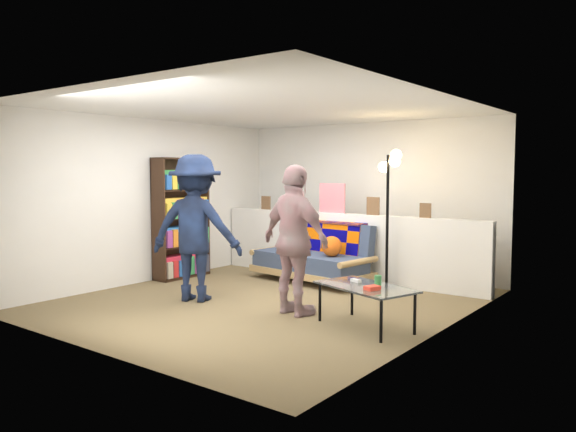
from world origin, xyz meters
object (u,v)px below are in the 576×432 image
object	(u,v)px
coffee_table	(366,289)
person_left	(196,228)
bookshelf	(181,222)
floor_lamp	(390,191)
futon_sofa	(315,257)
person_right	(295,240)

from	to	relation	value
coffee_table	person_left	distance (m)	2.40
bookshelf	floor_lamp	xyz separation A→B (m)	(2.96, 1.13, 0.51)
coffee_table	floor_lamp	xyz separation A→B (m)	(-0.70, 1.90, 0.96)
futon_sofa	bookshelf	size ratio (longest dim) A/B	1.05
futon_sofa	person_left	xyz separation A→B (m)	(-0.49, -1.94, 0.55)
futon_sofa	person_left	world-z (taller)	person_left
futon_sofa	floor_lamp	bearing A→B (deg)	6.84
floor_lamp	person_left	xyz separation A→B (m)	(-1.64, -2.08, -0.45)
person_right	bookshelf	bearing A→B (deg)	-3.45
bookshelf	person_left	size ratio (longest dim) A/B	1.00
futon_sofa	person_right	distance (m)	2.06
coffee_table	person_right	xyz separation A→B (m)	(-0.91, -0.01, 0.44)
bookshelf	floor_lamp	size ratio (longest dim) A/B	0.95
person_left	person_right	bearing A→B (deg)	163.69
coffee_table	floor_lamp	distance (m)	2.24
bookshelf	person_right	distance (m)	2.85
futon_sofa	coffee_table	size ratio (longest dim) A/B	1.63
bookshelf	coffee_table	xyz separation A→B (m)	(3.65, -0.77, -0.44)
floor_lamp	person_right	bearing A→B (deg)	-96.31
bookshelf	floor_lamp	world-z (taller)	floor_lamp
futon_sofa	coffee_table	world-z (taller)	futon_sofa
person_right	floor_lamp	bearing A→B (deg)	-83.92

